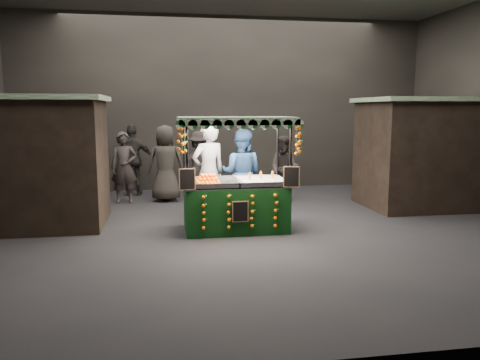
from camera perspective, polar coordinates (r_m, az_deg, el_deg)
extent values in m
plane|color=black|center=(9.43, 2.04, -5.83)|extent=(12.00, 12.00, 0.00)
cube|color=black|center=(14.07, -2.00, 9.15)|extent=(12.00, 0.10, 5.00)
cube|color=black|center=(4.36, 15.61, 10.48)|extent=(12.00, 0.10, 5.00)
cube|color=black|center=(10.34, -23.81, 1.76)|extent=(2.80, 2.00, 2.50)
cube|color=#114E1D|center=(10.28, -24.24, 8.97)|extent=(3.00, 2.20, 0.10)
cube|color=black|center=(12.21, 21.29, 2.82)|extent=(2.80, 2.00, 2.50)
cube|color=#114E1D|center=(12.17, 21.62, 8.92)|extent=(3.00, 2.20, 0.10)
cube|color=black|center=(9.22, -0.54, -3.34)|extent=(1.94, 1.06, 0.88)
cube|color=silver|center=(9.14, -0.54, -0.52)|extent=(1.94, 1.06, 0.04)
cylinder|color=black|center=(8.52, -6.30, -0.15)|extent=(0.04, 0.04, 2.12)
cylinder|color=black|center=(8.82, 6.03, 0.15)|extent=(0.04, 0.04, 2.12)
cylinder|color=black|center=(9.52, -6.64, 0.74)|extent=(0.04, 0.04, 2.12)
cylinder|color=black|center=(9.79, 4.47, 0.99)|extent=(0.04, 0.04, 2.12)
cube|color=#114E1D|center=(9.03, -0.55, 7.35)|extent=(2.16, 1.28, 0.07)
cube|color=silver|center=(9.22, 2.71, -0.11)|extent=(0.86, 0.95, 0.07)
cube|color=black|center=(8.46, -6.34, 0.09)|extent=(0.30, 0.08, 0.39)
cube|color=black|center=(8.77, 6.18, 0.39)|extent=(0.30, 0.08, 0.39)
cube|color=black|center=(8.67, 0.04, -3.81)|extent=(0.30, 0.02, 0.39)
imported|color=slate|center=(9.94, -3.79, 0.92)|extent=(0.88, 0.74, 2.05)
imported|color=navy|center=(10.27, 0.18, 0.78)|extent=(1.13, 1.02, 1.91)
imported|color=#2D2725|center=(12.24, -13.74, 1.48)|extent=(0.66, 0.44, 1.79)
imported|color=#2A2422|center=(12.20, 5.38, 1.38)|extent=(1.02, 1.01, 1.67)
imported|color=black|center=(13.26, -12.67, 2.38)|extent=(1.20, 0.65, 1.94)
imported|color=#282321|center=(12.47, -4.80, 1.80)|extent=(1.31, 1.02, 1.78)
imported|color=#2A2722|center=(12.22, -8.91, 1.99)|extent=(1.00, 0.70, 1.95)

